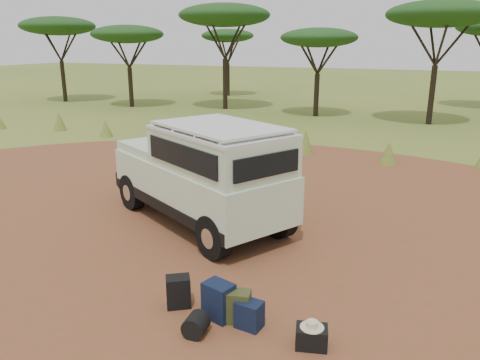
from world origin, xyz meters
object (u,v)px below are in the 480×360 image
at_px(safari_vehicle, 203,175).
at_px(walking_staff, 160,187).
at_px(hard_case, 311,337).
at_px(backpack_navy, 219,301).
at_px(duffel_navy, 249,315).
at_px(backpack_olive, 238,307).
at_px(backpack_black, 178,292).

distance_m(safari_vehicle, walking_staff, 1.36).
bearing_deg(hard_case, backpack_navy, 160.18).
bearing_deg(duffel_navy, safari_vehicle, 133.18).
height_order(duffel_navy, hard_case, duffel_navy).
bearing_deg(backpack_olive, backpack_navy, 171.07).
bearing_deg(duffel_navy, hard_case, 1.35).
relative_size(backpack_navy, duffel_navy, 1.38).
xyz_separation_m(safari_vehicle, backpack_black, (1.25, -3.29, -0.90)).
bearing_deg(safari_vehicle, backpack_navy, -30.25).
distance_m(backpack_navy, backpack_olive, 0.31).
xyz_separation_m(duffel_navy, hard_case, (0.95, -0.09, -0.06)).
bearing_deg(backpack_navy, walking_staff, 149.57).
bearing_deg(duffel_navy, walking_staff, 143.41).
bearing_deg(backpack_black, walking_staff, 92.30).
distance_m(safari_vehicle, backpack_navy, 3.97).
bearing_deg(hard_case, duffel_navy, 160.09).
distance_m(backpack_navy, hard_case, 1.48).
bearing_deg(safari_vehicle, backpack_black, -40.04).
bearing_deg(backpack_olive, duffel_navy, -30.14).
height_order(backpack_olive, hard_case, backpack_olive).
xyz_separation_m(walking_staff, duffel_navy, (3.75, -3.56, -0.47)).
xyz_separation_m(walking_staff, backpack_olive, (3.55, -3.50, -0.43)).
distance_m(safari_vehicle, backpack_olive, 4.13).
height_order(backpack_black, backpack_olive, backpack_black).
xyz_separation_m(walking_staff, backpack_navy, (3.24, -3.51, -0.39)).
distance_m(safari_vehicle, backpack_black, 3.64).
bearing_deg(safari_vehicle, hard_case, -16.17).
distance_m(backpack_olive, duffel_navy, 0.22).
bearing_deg(backpack_olive, backpack_black, 166.20).
relative_size(walking_staff, backpack_black, 2.76).
bearing_deg(backpack_navy, duffel_navy, 11.61).
height_order(backpack_black, duffel_navy, backpack_black).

